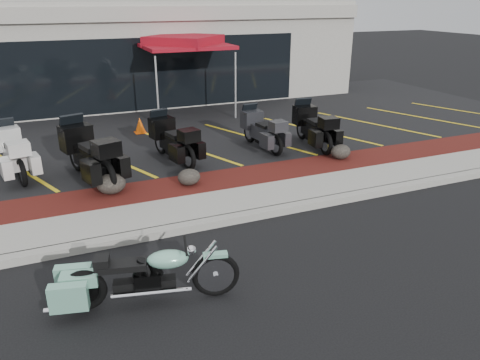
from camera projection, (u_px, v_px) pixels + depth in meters
name	position (u px, v px, depth m)	size (l,w,h in m)	color
ground	(274.00, 238.00, 8.62)	(90.00, 90.00, 0.00)	black
curb	(253.00, 215.00, 9.36)	(24.00, 0.25, 0.15)	gray
sidewalk	(240.00, 202.00, 9.96)	(24.00, 1.20, 0.15)	gray
mulch_bed	(220.00, 182.00, 10.99)	(24.00, 1.20, 0.16)	black
upper_lot	(163.00, 128.00, 15.62)	(26.00, 9.60, 0.15)	black
dealership_building	(125.00, 50.00, 20.29)	(18.00, 8.16, 4.00)	gray
boulder_left	(111.00, 184.00, 10.09)	(0.63, 0.53, 0.45)	black
boulder_mid	(189.00, 177.00, 10.58)	(0.52, 0.44, 0.37)	black
boulder_right	(341.00, 152.00, 12.29)	(0.54, 0.45, 0.38)	black
hero_cruiser	(216.00, 269.00, 6.78)	(2.63, 0.67, 0.93)	#79BCA0
touring_white	(7.00, 143.00, 11.55)	(2.16, 0.82, 1.26)	silver
touring_black_front	(75.00, 143.00, 11.26)	(2.44, 0.93, 1.42)	black
touring_black_mid	(160.00, 132.00, 12.54)	(2.13, 0.81, 1.24)	black
touring_grey	(250.00, 123.00, 13.58)	(1.98, 0.76, 1.15)	#28292D
touring_black_rear	(302.00, 119.00, 13.85)	(2.16, 0.82, 1.25)	black
traffic_cone	(140.00, 125.00, 14.66)	(0.33, 0.33, 0.49)	#F75908
popup_canopy	(184.00, 43.00, 16.36)	(3.49, 3.49, 2.75)	silver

